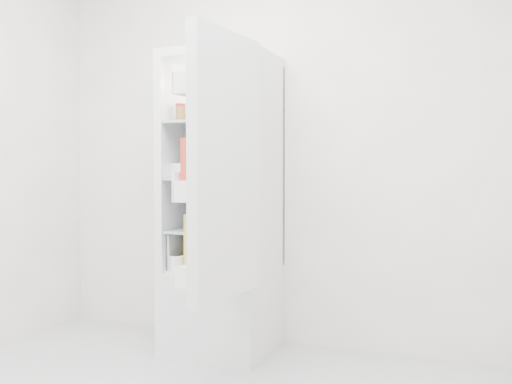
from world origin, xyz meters
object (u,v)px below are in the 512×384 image
at_px(fridge_door, 221,171).
at_px(red_cabbage, 228,214).
at_px(mushroom_bowl, 213,221).
at_px(refrigerator, 225,241).

bearing_deg(fridge_door, red_cabbage, 27.15).
xyz_separation_m(red_cabbage, mushroom_bowl, (-0.17, 0.14, -0.06)).
height_order(refrigerator, mushroom_bowl, refrigerator).
relative_size(refrigerator, mushroom_bowl, 13.33).
bearing_deg(refrigerator, fridge_door, -67.00).
bearing_deg(refrigerator, red_cabbage, -56.91).
xyz_separation_m(mushroom_bowl, fridge_door, (0.38, -0.70, 0.31)).
height_order(mushroom_bowl, fridge_door, fridge_door).
bearing_deg(mushroom_bowl, fridge_door, -61.25).
distance_m(refrigerator, mushroom_bowl, 0.17).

